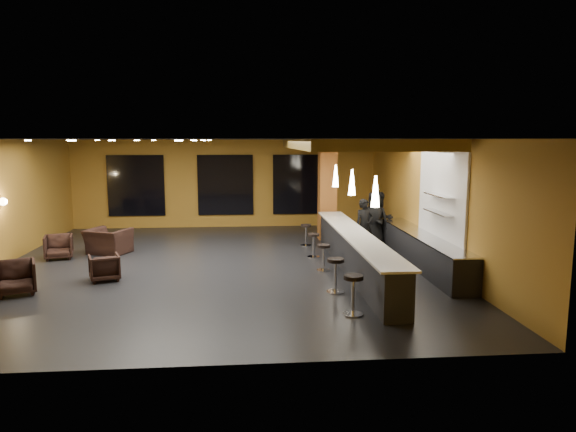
{
  "coord_description": "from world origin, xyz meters",
  "views": [
    {
      "loc": [
        0.75,
        -14.13,
        3.48
      ],
      "look_at": [
        2.0,
        0.5,
        1.3
      ],
      "focal_mm": 32.0,
      "sensor_mm": 36.0,
      "label": 1
    }
  ],
  "objects": [
    {
      "name": "window_right",
      "position": [
        3.0,
        6.44,
        1.7
      ],
      "size": [
        2.2,
        0.06,
        2.4
      ],
      "primitive_type": "cube",
      "color": "black",
      "rests_on": "wall_back"
    },
    {
      "name": "wall_back",
      "position": [
        0.0,
        6.55,
        1.75
      ],
      "size": [
        12.0,
        0.1,
        3.5
      ],
      "primitive_type": "cube",
      "color": "#A27124",
      "rests_on": "floor"
    },
    {
      "name": "bar_top",
      "position": [
        3.65,
        -1.0,
        1.02
      ],
      "size": [
        0.78,
        8.1,
        0.05
      ],
      "primitive_type": "cube",
      "color": "silver",
      "rests_on": "bar_counter"
    },
    {
      "name": "wood_soffit",
      "position": [
        4.0,
        1.0,
        3.36
      ],
      "size": [
        3.6,
        8.0,
        0.28
      ],
      "primitive_type": "cube",
      "color": "olive",
      "rests_on": "ceiling"
    },
    {
      "name": "staff_a",
      "position": [
        4.47,
        1.42,
        0.83
      ],
      "size": [
        0.69,
        0.54,
        1.67
      ],
      "primitive_type": "imported",
      "rotation": [
        0.0,
        0.0,
        0.26
      ],
      "color": "black",
      "rests_on": "floor"
    },
    {
      "name": "bar_stool_3",
      "position": [
        2.79,
        0.77,
        0.46
      ],
      "size": [
        0.36,
        0.36,
        0.72
      ],
      "rotation": [
        0.0,
        0.0,
        -0.18
      ],
      "color": "silver",
      "rests_on": "floor"
    },
    {
      "name": "floor",
      "position": [
        0.0,
        0.0,
        -0.05
      ],
      "size": [
        12.0,
        13.0,
        0.1
      ],
      "primitive_type": "cube",
      "color": "black",
      "rests_on": "ground"
    },
    {
      "name": "bar_stool_2",
      "position": [
        2.84,
        -0.85,
        0.46
      ],
      "size": [
        0.36,
        0.36,
        0.72
      ],
      "rotation": [
        0.0,
        0.0,
        -0.05
      ],
      "color": "silver",
      "rests_on": "floor"
    },
    {
      "name": "pendant_0",
      "position": [
        3.65,
        -3.0,
        2.35
      ],
      "size": [
        0.2,
        0.2,
        0.7
      ],
      "primitive_type": "cone",
      "color": "white",
      "rests_on": "wood_soffit"
    },
    {
      "name": "armchair_d",
      "position": [
        -3.46,
        1.81,
        0.39
      ],
      "size": [
        1.5,
        1.42,
        0.77
      ],
      "primitive_type": "imported",
      "rotation": [
        0.0,
        0.0,
        2.73
      ],
      "color": "black",
      "rests_on": "floor"
    },
    {
      "name": "ceiling",
      "position": [
        0.0,
        0.0,
        3.55
      ],
      "size": [
        12.0,
        13.0,
        0.1
      ],
      "primitive_type": "cube",
      "color": "black"
    },
    {
      "name": "staff_c",
      "position": [
        4.95,
        2.07,
        0.91
      ],
      "size": [
        1.02,
        0.81,
        1.83
      ],
      "primitive_type": "imported",
      "rotation": [
        0.0,
        0.0,
        -0.29
      ],
      "color": "black",
      "rests_on": "floor"
    },
    {
      "name": "window_center",
      "position": [
        0.0,
        6.44,
        1.7
      ],
      "size": [
        2.2,
        0.06,
        2.4
      ],
      "primitive_type": "cube",
      "color": "black",
      "rests_on": "wall_back"
    },
    {
      "name": "armchair_a",
      "position": [
        -4.45,
        -2.33,
        0.38
      ],
      "size": [
        1.08,
        1.1,
        0.77
      ],
      "primitive_type": "imported",
      "rotation": [
        0.0,
        0.0,
        0.4
      ],
      "color": "black",
      "rests_on": "floor"
    },
    {
      "name": "wall_shelf_upper",
      "position": [
        5.82,
        -1.2,
        2.05
      ],
      "size": [
        0.3,
        1.5,
        0.03
      ],
      "primitive_type": "cube",
      "color": "silver",
      "rests_on": "wall_right"
    },
    {
      "name": "bar_stool_1",
      "position": [
        2.81,
        -2.84,
        0.51
      ],
      "size": [
        0.41,
        0.41,
        0.8
      ],
      "rotation": [
        0.0,
        0.0,
        0.31
      ],
      "color": "silver",
      "rests_on": "floor"
    },
    {
      "name": "window_left",
      "position": [
        -3.5,
        6.44,
        1.7
      ],
      "size": [
        2.2,
        0.06,
        2.4
      ],
      "primitive_type": "cube",
      "color": "black",
      "rests_on": "wall_back"
    },
    {
      "name": "wall_front",
      "position": [
        0.0,
        -6.55,
        1.75
      ],
      "size": [
        12.0,
        0.1,
        3.5
      ],
      "primitive_type": "cube",
      "color": "#A27124",
      "rests_on": "floor"
    },
    {
      "name": "prep_top",
      "position": [
        5.65,
        -0.5,
        0.89
      ],
      "size": [
        0.72,
        6.0,
        0.03
      ],
      "primitive_type": "cube",
      "color": "silver",
      "rests_on": "prep_counter"
    },
    {
      "name": "wall_shelf_lower",
      "position": [
        5.82,
        -1.2,
        1.6
      ],
      "size": [
        0.3,
        1.5,
        0.03
      ],
      "primitive_type": "cube",
      "color": "silver",
      "rests_on": "wall_right"
    },
    {
      "name": "staff_b",
      "position": [
        5.16,
        2.09,
        0.9
      ],
      "size": [
        0.99,
        0.84,
        1.81
      ],
      "primitive_type": "imported",
      "rotation": [
        0.0,
        0.0,
        0.19
      ],
      "color": "black",
      "rests_on": "floor"
    },
    {
      "name": "bar_counter",
      "position": [
        3.65,
        -1.0,
        0.5
      ],
      "size": [
        0.6,
        8.0,
        1.0
      ],
      "primitive_type": "cube",
      "color": "black",
      "rests_on": "floor"
    },
    {
      "name": "bar_stool_0",
      "position": [
        2.89,
        -4.38,
        0.53
      ],
      "size": [
        0.42,
        0.42,
        0.82
      ],
      "rotation": [
        0.0,
        0.0,
        0.05
      ],
      "color": "silver",
      "rests_on": "floor"
    },
    {
      "name": "pendant_1",
      "position": [
        3.65,
        -0.5,
        2.35
      ],
      "size": [
        0.2,
        0.2,
        0.7
      ],
      "primitive_type": "cone",
      "color": "white",
      "rests_on": "wood_soffit"
    },
    {
      "name": "pendant_2",
      "position": [
        3.65,
        2.0,
        2.35
      ],
      "size": [
        0.2,
        0.2,
        0.7
      ],
      "primitive_type": "cone",
      "color": "white",
      "rests_on": "wood_soffit"
    },
    {
      "name": "tile_backsplash",
      "position": [
        5.96,
        -1.0,
        2.0
      ],
      "size": [
        0.06,
        3.2,
        2.4
      ],
      "primitive_type": "cube",
      "color": "white",
      "rests_on": "wall_right"
    },
    {
      "name": "bar_stool_4",
      "position": [
        2.77,
        2.46,
        0.46
      ],
      "size": [
        0.36,
        0.36,
        0.72
      ],
      "rotation": [
        0.0,
        0.0,
        -0.39
      ],
      "color": "silver",
      "rests_on": "floor"
    },
    {
      "name": "armchair_b",
      "position": [
        -2.76,
        -1.3,
        0.33
      ],
      "size": [
        0.91,
        0.92,
        0.66
      ],
      "primitive_type": "imported",
      "rotation": [
        0.0,
        0.0,
        3.5
      ],
      "color": "black",
      "rests_on": "floor"
    },
    {
      "name": "wall_sconce",
      "position": [
        -5.88,
        0.5,
        1.8
      ],
      "size": [
        0.22,
        0.22,
        0.22
      ],
      "primitive_type": "sphere",
      "color": "#FFE5B2",
      "rests_on": "wall_left"
    },
    {
      "name": "prep_counter",
      "position": [
        5.65,
        -0.5,
        0.43
      ],
      "size": [
        0.7,
        6.0,
        0.86
      ],
      "primitive_type": "cube",
      "color": "black",
      "rests_on": "floor"
    },
    {
      "name": "column",
      "position": [
        3.65,
        3.6,
        1.75
      ],
      "size": [
        0.6,
        0.6,
        3.5
      ],
      "primitive_type": "cube",
      "color": "brown",
      "rests_on": "floor"
    },
    {
      "name": "wall_right",
      "position": [
        6.05,
        0.0,
        1.75
      ],
      "size": [
        0.1,
        13.0,
        3.5
      ],
      "primitive_type": "cube",
      "color": "#A27124",
      "rests_on": "floor"
    },
    {
      "name": "armchair_c",
      "position": [
        -4.74,
        1.23,
        0.36
      ],
      "size": [
        0.95,
        0.96,
        0.72
      ],
      "primitive_type": "imported",
      "rotation": [
        0.0,
        0.0,
        0.27
      ],
      "color": "black",
      "rests_on": "floor"
    }
  ]
}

